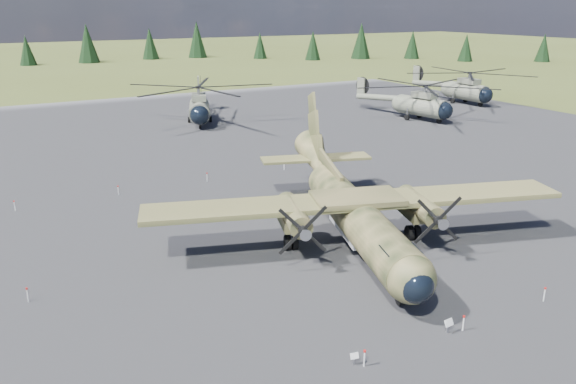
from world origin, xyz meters
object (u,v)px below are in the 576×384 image
helicopter_mid (421,95)px  helicopter_far (466,81)px  helicopter_near (199,97)px  transport_plane (352,205)px

helicopter_mid → helicopter_far: 17.49m
helicopter_near → helicopter_far: bearing=13.2°
transport_plane → helicopter_near: (5.21, 43.05, 1.08)m
helicopter_mid → helicopter_far: (15.94, 7.18, 0.15)m
transport_plane → helicopter_mid: (33.23, 30.60, 0.94)m
helicopter_mid → transport_plane: bearing=-147.8°
helicopter_near → transport_plane: bearing=-76.8°
helicopter_near → helicopter_mid: helicopter_near is taller
transport_plane → helicopter_far: size_ratio=1.12×
transport_plane → helicopter_far: bearing=55.3°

